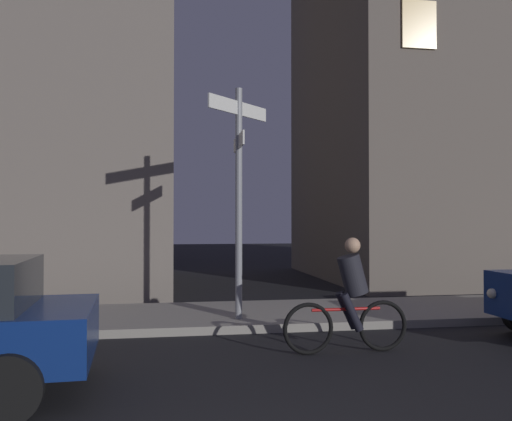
{
  "coord_description": "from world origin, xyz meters",
  "views": [
    {
      "loc": [
        -0.65,
        -3.38,
        1.85
      ],
      "look_at": [
        0.97,
        6.16,
        2.03
      ],
      "focal_mm": 38.8,
      "sensor_mm": 36.0,
      "label": 1
    }
  ],
  "objects": [
    {
      "name": "cyclist",
      "position": [
        1.94,
        4.04,
        0.75
      ],
      "size": [
        1.82,
        0.33,
        1.61
      ],
      "color": "black",
      "rests_on": "ground_plane"
    },
    {
      "name": "signpost",
      "position": [
        0.67,
        6.18,
        2.52
      ],
      "size": [
        1.18,
        1.18,
        4.03
      ],
      "color": "gray",
      "rests_on": "sidewalk_kerb"
    },
    {
      "name": "sidewalk_kerb",
      "position": [
        0.0,
        6.91,
        0.07
      ],
      "size": [
        40.0,
        2.74,
        0.14
      ],
      "primitive_type": "cube",
      "color": "gray",
      "rests_on": "ground_plane"
    }
  ]
}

